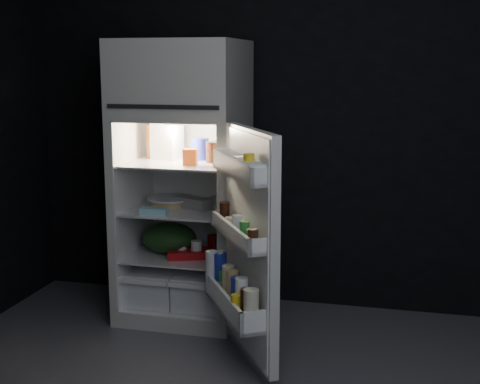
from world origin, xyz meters
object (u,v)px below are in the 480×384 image
(yogurt_tray, at_px, (190,253))
(milk_jug, at_px, (167,140))
(refrigerator, at_px, (184,171))
(fridge_door, at_px, (245,248))
(egg_carton, at_px, (192,203))

(yogurt_tray, bearing_deg, milk_jug, 120.44)
(refrigerator, relative_size, fridge_door, 1.46)
(refrigerator, relative_size, yogurt_tray, 6.18)
(refrigerator, xyz_separation_m, fridge_door, (0.57, -0.70, -0.28))
(egg_carton, xyz_separation_m, yogurt_tray, (0.01, -0.09, -0.31))
(milk_jug, relative_size, yogurt_tray, 0.83)
(milk_jug, xyz_separation_m, yogurt_tray, (0.21, -0.18, -0.69))
(milk_jug, distance_m, egg_carton, 0.44)
(yogurt_tray, bearing_deg, egg_carton, 79.46)
(refrigerator, xyz_separation_m, egg_carton, (0.07, -0.05, -0.19))
(refrigerator, xyz_separation_m, yogurt_tray, (0.08, -0.14, -0.50))
(milk_jug, bearing_deg, fridge_door, -38.37)
(refrigerator, height_order, egg_carton, refrigerator)
(fridge_door, height_order, yogurt_tray, fridge_door)
(yogurt_tray, bearing_deg, fridge_door, -67.81)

